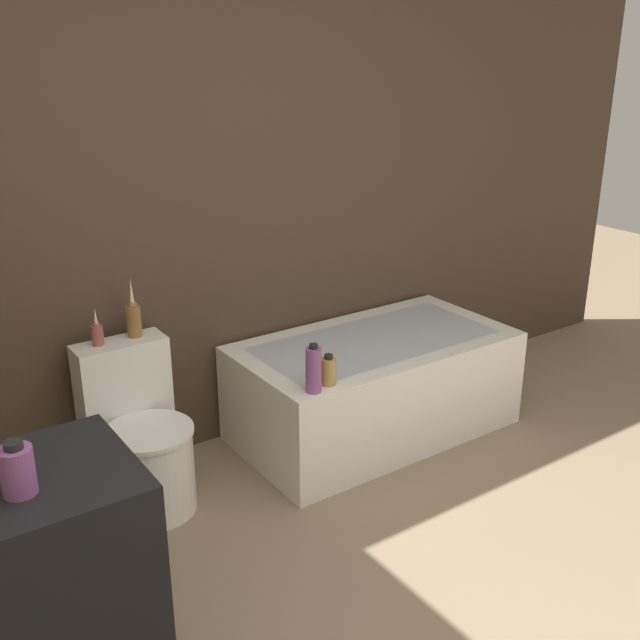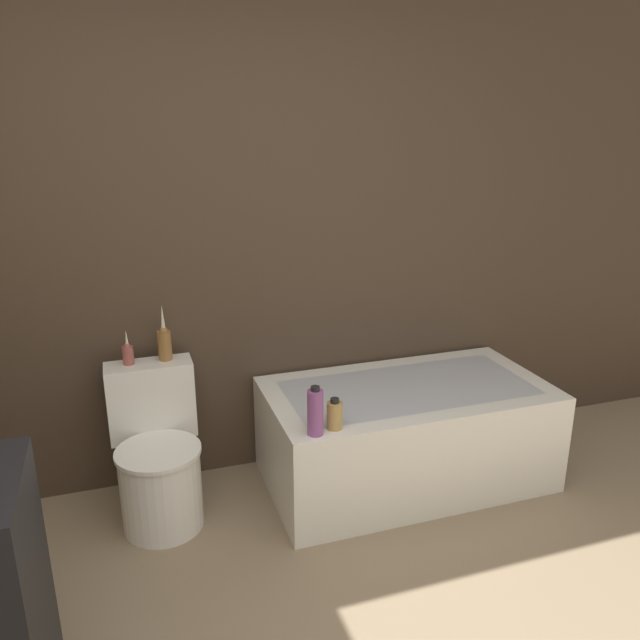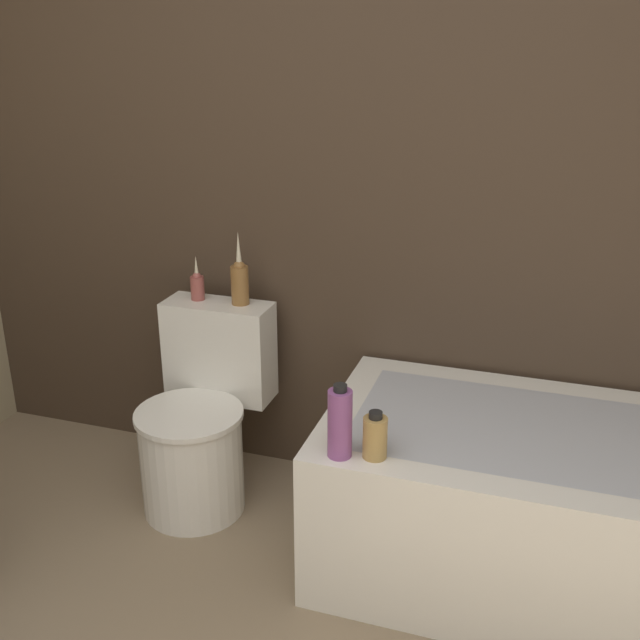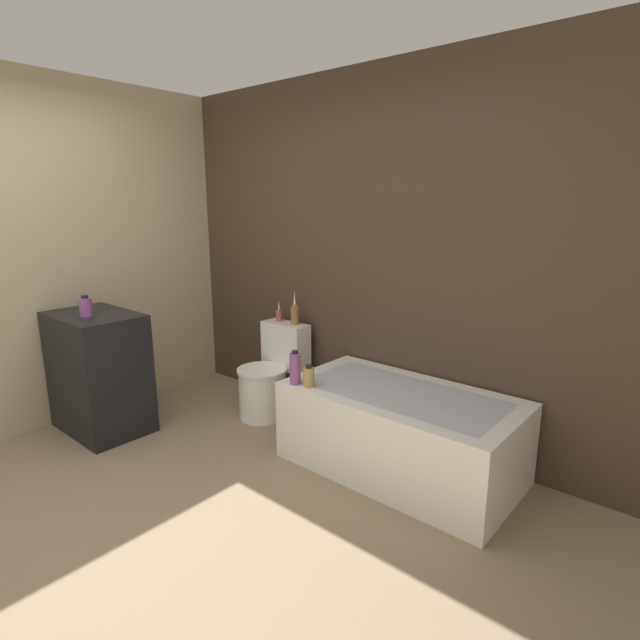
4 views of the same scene
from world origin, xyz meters
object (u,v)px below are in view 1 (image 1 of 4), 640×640
(vase_silver, at_px, (134,317))
(shampoo_bottle_short, at_px, (328,371))
(toilet, at_px, (142,441))
(soap_bottle_glass, at_px, (17,470))
(vase_gold, at_px, (97,332))
(bathtub, at_px, (374,385))
(shampoo_bottle_tall, at_px, (314,370))

(vase_silver, relative_size, shampoo_bottle_short, 1.90)
(vase_silver, distance_m, shampoo_bottle_short, 0.91)
(toilet, distance_m, soap_bottle_glass, 1.46)
(toilet, distance_m, vase_gold, 0.52)
(bathtub, bearing_deg, toilet, 176.58)
(bathtub, bearing_deg, vase_gold, 168.42)
(bathtub, xyz_separation_m, vase_silver, (-1.18, 0.28, 0.55))
(soap_bottle_glass, height_order, shampoo_bottle_short, soap_bottle_glass)
(bathtub, bearing_deg, soap_bottle_glass, -153.04)
(vase_silver, distance_m, shampoo_bottle_tall, 0.85)
(bathtub, relative_size, vase_silver, 5.26)
(toilet, height_order, vase_silver, vase_silver)
(toilet, relative_size, vase_silver, 2.62)
(toilet, distance_m, vase_silver, 0.56)
(vase_gold, bearing_deg, shampoo_bottle_tall, -38.84)
(shampoo_bottle_short, bearing_deg, soap_bottle_glass, -154.24)
(bathtub, distance_m, shampoo_bottle_short, 0.68)
(vase_silver, xyz_separation_m, shampoo_bottle_short, (0.67, -0.58, -0.22))
(shampoo_bottle_tall, bearing_deg, vase_silver, 133.35)
(soap_bottle_glass, relative_size, shampoo_bottle_short, 1.03)
(toilet, bearing_deg, shampoo_bottle_tall, -31.18)
(soap_bottle_glass, bearing_deg, toilet, 56.44)
(vase_gold, xyz_separation_m, shampoo_bottle_short, (0.84, -0.58, -0.19))
(toilet, relative_size, shampoo_bottle_short, 4.99)
(bathtub, height_order, shampoo_bottle_short, shampoo_bottle_short)
(soap_bottle_glass, height_order, vase_silver, soap_bottle_glass)
(shampoo_bottle_short, bearing_deg, toilet, 153.70)
(soap_bottle_glass, bearing_deg, shampoo_bottle_tall, 26.52)
(bathtub, relative_size, vase_gold, 8.47)
(vase_gold, height_order, shampoo_bottle_short, vase_gold)
(toilet, bearing_deg, bathtub, -3.42)
(soap_bottle_glass, distance_m, shampoo_bottle_tall, 1.58)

